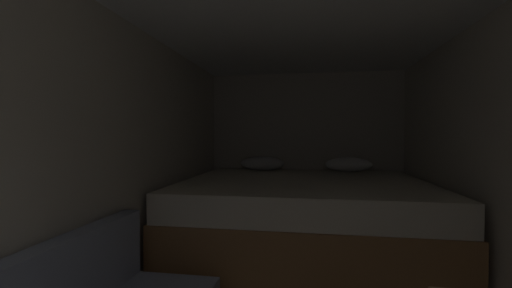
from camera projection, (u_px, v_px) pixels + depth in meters
The scene contains 4 objects.
wall_back at pixel (305, 150), 4.45m from camera, with size 2.69×0.05×2.11m, color beige.
wall_left at pixel (119, 162), 2.34m from camera, with size 0.05×4.66×2.11m, color beige.
ceiling_slab at pixel (302, 1), 2.10m from camera, with size 2.69×4.66×0.05m, color white.
bed at pixel (303, 217), 3.38m from camera, with size 2.47×2.09×0.98m.
Camera 1 is at (0.05, -0.34, 1.25)m, focal length 22.53 mm.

